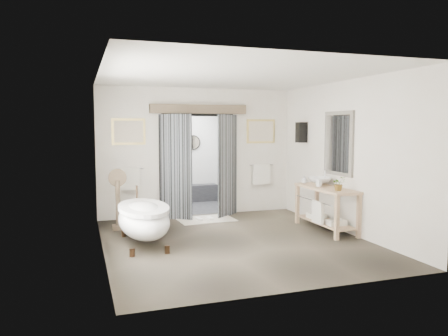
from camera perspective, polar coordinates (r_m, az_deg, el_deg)
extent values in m
plane|color=brown|center=(7.85, 1.40, -9.51)|extent=(5.00, 5.00, 0.00)
cube|color=silver|center=(5.34, 10.56, -0.78)|extent=(4.50, 0.02, 2.90)
cube|color=silver|center=(7.17, -15.75, 0.65)|extent=(0.02, 5.00, 2.90)
cube|color=silver|center=(8.64, 15.62, 1.41)|extent=(0.02, 5.00, 2.90)
cube|color=silver|center=(9.71, -12.17, 1.89)|extent=(1.45, 0.02, 2.90)
cube|color=silver|center=(10.49, 4.64, 2.24)|extent=(1.45, 0.02, 2.90)
cube|color=silver|center=(10.00, -3.48, 8.69)|extent=(1.60, 0.02, 0.60)
cube|color=silver|center=(7.64, 1.45, 12.01)|extent=(4.50, 5.00, 0.02)
cube|color=white|center=(6.58, -15.05, -0.61)|extent=(0.02, 2.20, 2.70)
cube|color=slate|center=(8.79, 14.74, 3.13)|extent=(0.05, 0.95, 1.25)
cube|color=silver|center=(8.77, 14.57, 3.13)|extent=(0.01, 0.80, 1.10)
cube|color=black|center=(9.88, 10.06, 4.60)|extent=(0.20, 0.20, 0.45)
sphere|color=#FFCC8C|center=(9.88, 10.06, 4.60)|extent=(0.10, 0.10, 0.10)
cube|color=black|center=(11.13, -4.73, -5.08)|extent=(2.20, 2.00, 0.01)
cube|color=silver|center=(10.96, -4.83, 7.86)|extent=(2.20, 2.00, 0.02)
cube|color=white|center=(11.95, -5.91, 1.64)|extent=(2.20, 0.02, 2.50)
cube|color=white|center=(10.77, -10.48, 1.18)|extent=(0.02, 2.00, 2.50)
cube|color=white|center=(11.28, 0.65, 1.45)|extent=(0.02, 2.00, 2.50)
cube|color=black|center=(11.88, -5.68, -3.35)|extent=(2.00, 0.35, 0.45)
cylinder|color=silver|center=(11.82, -7.80, 3.28)|extent=(0.40, 0.03, 0.40)
cylinder|color=silver|center=(11.99, -4.03, 3.34)|extent=(0.40, 0.03, 0.40)
cube|color=black|center=(9.84, -7.94, 0.25)|extent=(0.07, 0.10, 2.30)
cube|color=black|center=(10.25, 0.89, 0.50)|extent=(0.07, 0.10, 2.30)
cube|color=black|center=(9.98, -3.47, 6.97)|extent=(1.67, 0.10, 0.07)
cube|color=black|center=(9.54, -6.37, 0.11)|extent=(0.63, 0.56, 2.30)
cube|color=black|center=(9.86, 0.47, 0.31)|extent=(0.63, 0.56, 2.30)
cube|color=brown|center=(9.89, -3.32, 7.68)|extent=(2.20, 0.20, 0.20)
cube|color=#D1B862|center=(9.68, -12.36, 4.66)|extent=(0.72, 0.03, 0.57)
cube|color=beige|center=(9.66, -12.35, 4.66)|extent=(0.62, 0.01, 0.47)
cube|color=#D1B862|center=(10.47, 4.83, 4.81)|extent=(0.72, 0.03, 0.57)
cube|color=beige|center=(10.45, 4.86, 4.80)|extent=(0.62, 0.01, 0.47)
cylinder|color=silver|center=(9.68, -12.24, -0.08)|extent=(0.60, 0.02, 0.02)
cube|color=silver|center=(9.68, -12.20, -1.39)|extent=(0.42, 0.08, 0.48)
cylinder|color=silver|center=(10.47, 4.88, 0.42)|extent=(0.60, 0.02, 0.02)
cube|color=silver|center=(10.47, 4.91, -0.79)|extent=(0.42, 0.08, 0.48)
cylinder|color=#3D2819|center=(7.07, -11.91, -10.76)|extent=(0.09, 0.09, 0.13)
cylinder|color=#3D2819|center=(7.14, -7.43, -10.50)|extent=(0.09, 0.09, 0.13)
cylinder|color=#3D2819|center=(8.34, -12.96, -8.29)|extent=(0.09, 0.09, 0.13)
cylinder|color=#3D2819|center=(8.41, -9.17, -8.11)|extent=(0.09, 0.09, 0.13)
ellipsoid|color=white|center=(7.65, -10.46, -6.67)|extent=(0.84, 1.88, 0.60)
cylinder|color=#3D2819|center=(8.43, -11.32, -3.06)|extent=(0.03, 0.03, 0.24)
cube|color=tan|center=(8.06, 14.53, -6.19)|extent=(0.07, 0.07, 0.85)
cube|color=tan|center=(8.31, 17.21, -5.91)|extent=(0.07, 0.07, 0.85)
cube|color=tan|center=(9.31, 9.57, -4.55)|extent=(0.07, 0.07, 0.85)
cube|color=tan|center=(9.53, 12.02, -4.37)|extent=(0.07, 0.07, 0.85)
cube|color=tan|center=(8.73, 13.23, -2.62)|extent=(0.55, 1.60, 0.05)
cube|color=tan|center=(8.84, 13.13, -6.89)|extent=(0.45, 1.50, 0.03)
cylinder|color=silver|center=(8.63, 11.66, -4.20)|extent=(0.02, 1.40, 0.02)
cube|color=silver|center=(8.53, 12.14, -5.67)|extent=(0.06, 0.34, 0.42)
cube|color=silver|center=(8.54, 14.38, -6.91)|extent=(0.35, 0.25, 0.10)
cube|color=silver|center=(9.12, 11.99, -6.08)|extent=(0.35, 0.25, 0.10)
cube|color=brown|center=(8.96, -13.61, -7.52)|extent=(0.23, 0.23, 0.08)
cylinder|color=brown|center=(8.87, -13.68, -4.48)|extent=(0.09, 0.09, 0.89)
cylinder|color=silver|center=(8.82, -13.76, -1.23)|extent=(0.31, 0.02, 0.31)
cylinder|color=brown|center=(8.80, -13.75, -1.25)|extent=(0.36, 0.02, 0.36)
cube|color=beige|center=(9.61, -2.40, -6.71)|extent=(1.25, 0.87, 0.01)
cube|color=white|center=(9.48, -3.34, -6.68)|extent=(0.13, 0.27, 0.05)
cube|color=white|center=(9.55, -1.91, -6.59)|extent=(0.13, 0.27, 0.05)
imported|color=white|center=(8.99, 12.37, -1.69)|extent=(0.55, 0.55, 0.16)
imported|color=gray|center=(8.28, 14.76, -1.97)|extent=(0.25, 0.22, 0.27)
imported|color=gray|center=(8.77, 12.28, -1.82)|extent=(0.10, 0.10, 0.18)
imported|color=gray|center=(9.24, 10.46, -1.49)|extent=(0.15, 0.15, 0.16)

